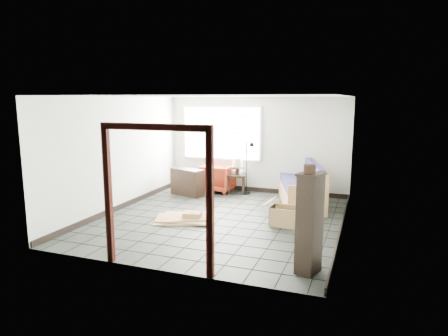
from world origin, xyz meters
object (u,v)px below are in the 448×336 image
at_px(futon_sofa, 304,189).
at_px(side_table, 237,178).
at_px(tall_shelf, 309,223).
at_px(armchair, 218,177).

xyz_separation_m(futon_sofa, side_table, (-1.89, 0.50, 0.05)).
distance_m(futon_sofa, tall_shelf, 4.02).
relative_size(armchair, tall_shelf, 0.56).
height_order(side_table, tall_shelf, tall_shelf).
relative_size(futon_sofa, tall_shelf, 1.65).
distance_m(armchair, side_table, 0.55).
bearing_deg(side_table, futon_sofa, -14.93).
bearing_deg(futon_sofa, side_table, 147.85).
xyz_separation_m(futon_sofa, armchair, (-2.44, 0.50, 0.05)).
xyz_separation_m(side_table, tall_shelf, (2.59, -4.45, 0.34)).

